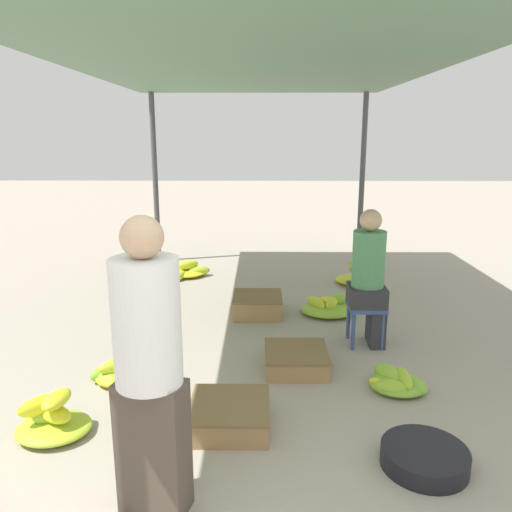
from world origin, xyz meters
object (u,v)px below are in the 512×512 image
object	(u,v)px
banana_pile_left_1	(119,374)
banana_pile_left_2	(187,271)
basin_black	(424,457)
banana_pile_right_0	(358,276)
banana_pile_right_2	(328,307)
stool	(366,312)
banana_pile_left_0	(52,419)
crate_near	(296,360)
banana_pile_right_1	(397,383)
vendor_seated	(370,276)
crate_mid	(258,305)
vendor_foreground	(149,367)
crate_far	(230,415)

from	to	relation	value
banana_pile_left_1	banana_pile_left_2	distance (m)	3.11
basin_black	banana_pile_right_0	xyz separation A→B (m)	(0.30, 3.77, 0.05)
basin_black	banana_pile_right_2	bearing A→B (deg)	95.20
banana_pile_left_1	banana_pile_right_2	world-z (taller)	banana_pile_left_1
stool	banana_pile_left_0	world-z (taller)	stool
banana_pile_right_2	crate_near	distance (m)	1.45
stool	banana_pile_right_1	size ratio (longest dim) A/B	0.83
basin_black	banana_pile_right_1	distance (m)	0.93
basin_black	banana_pile_right_0	bearing A→B (deg)	85.39
crate_near	banana_pile_right_2	bearing A→B (deg)	72.14
banana_pile_left_2	banana_pile_right_0	distance (m)	2.36
vendor_seated	banana_pile_left_0	bearing A→B (deg)	-147.95
stool	crate_mid	size ratio (longest dim) A/B	0.74
banana_pile_left_2	banana_pile_right_1	bearing A→B (deg)	-56.61
stool	banana_pile_right_2	distance (m)	0.91
vendor_foreground	crate_near	xyz separation A→B (m)	(0.86, 1.63, -0.74)
vendor_seated	crate_mid	xyz separation A→B (m)	(-1.05, 0.79, -0.56)
banana_pile_left_0	banana_pile_left_1	xyz separation A→B (m)	(0.25, 0.70, -0.03)
stool	banana_pile_left_0	size ratio (longest dim) A/B	0.80
vendor_foreground	basin_black	bearing A→B (deg)	13.06
banana_pile_right_2	crate_far	distance (m)	2.45
banana_pile_left_0	crate_far	bearing A→B (deg)	4.44
basin_black	crate_far	bearing A→B (deg)	161.39
banana_pile_right_0	banana_pile_right_1	xyz separation A→B (m)	(-0.23, -2.85, -0.05)
stool	crate_near	world-z (taller)	stool
stool	crate_far	xyz separation A→B (m)	(-1.20, -1.41, -0.23)
banana_pile_left_0	banana_pile_right_1	distance (m)	2.53
crate_far	banana_pile_right_1	bearing A→B (deg)	22.18
crate_far	vendor_foreground	bearing A→B (deg)	-114.52
banana_pile_left_1	crate_near	size ratio (longest dim) A/B	0.83
vendor_foreground	stool	size ratio (longest dim) A/B	3.99
banana_pile_left_0	crate_mid	distance (m)	2.66
banana_pile_left_1	vendor_seated	bearing A→B (deg)	20.38
banana_pile_right_1	banana_pile_right_2	size ratio (longest dim) A/B	0.81
banana_pile_left_0	crate_far	world-z (taller)	banana_pile_left_0
vendor_seated	banana_pile_right_2	bearing A→B (deg)	107.20
stool	banana_pile_left_2	size ratio (longest dim) A/B	0.62
vendor_seated	banana_pile_right_0	xyz separation A→B (m)	(0.28, 1.96, -0.56)
vendor_seated	banana_pile_left_1	distance (m)	2.37
vendor_foreground	banana_pile_right_2	size ratio (longest dim) A/B	2.68
banana_pile_right_0	crate_mid	size ratio (longest dim) A/B	1.07
stool	banana_pile_right_2	xyz separation A→B (m)	(-0.24, 0.84, -0.25)
banana_pile_left_1	banana_pile_right_0	size ratio (longest dim) A/B	0.76
vendor_seated	basin_black	size ratio (longest dim) A/B	2.49
basin_black	crate_far	size ratio (longest dim) A/B	0.96
crate_far	banana_pile_right_0	bearing A→B (deg)	66.01
stool	crate_far	bearing A→B (deg)	-130.36
vendor_seated	banana_pile_left_1	world-z (taller)	vendor_seated
vendor_seated	crate_far	bearing A→B (deg)	-130.79
banana_pile_right_0	banana_pile_right_1	distance (m)	2.86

